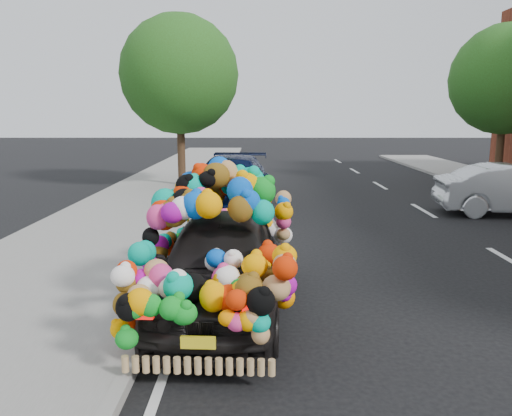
% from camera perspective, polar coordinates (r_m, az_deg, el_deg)
% --- Properties ---
extents(ground, '(100.00, 100.00, 0.00)m').
position_cam_1_polar(ground, '(9.12, 6.73, -6.25)').
color(ground, black).
rests_on(ground, ground).
extents(sidewalk, '(4.00, 60.00, 0.12)m').
position_cam_1_polar(sidewalk, '(9.61, -19.78, -5.56)').
color(sidewalk, gray).
rests_on(sidewalk, ground).
extents(kerb, '(0.15, 60.00, 0.13)m').
position_cam_1_polar(kerb, '(9.14, -8.14, -5.83)').
color(kerb, gray).
rests_on(kerb, ground).
extents(tree_near_sidewalk, '(4.20, 4.20, 6.13)m').
position_cam_1_polar(tree_near_sidewalk, '(18.43, -8.76, 14.81)').
color(tree_near_sidewalk, '#332114').
rests_on(tree_near_sidewalk, ground).
extents(tree_far_b, '(4.00, 4.00, 5.90)m').
position_cam_1_polar(tree_far_b, '(20.78, 26.66, 12.99)').
color(tree_far_b, '#332114').
rests_on(tree_far_b, ground).
extents(plush_art_car, '(2.13, 4.21, 1.99)m').
position_cam_1_polar(plush_art_car, '(6.67, -3.95, -3.52)').
color(plush_art_car, black).
rests_on(plush_art_car, ground).
extents(navy_sedan, '(2.45, 5.17, 1.46)m').
position_cam_1_polar(navy_sedan, '(14.31, -2.91, 2.94)').
color(navy_sedan, black).
rests_on(navy_sedan, ground).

